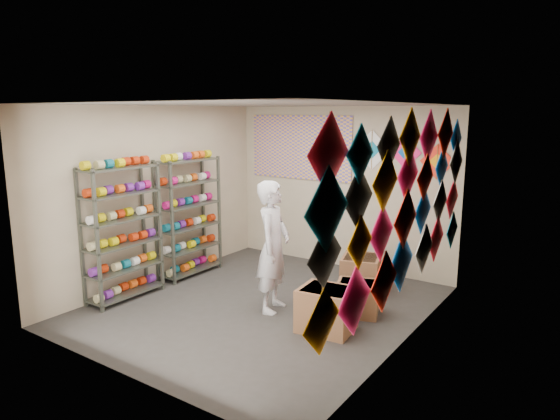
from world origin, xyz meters
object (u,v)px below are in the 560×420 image
Objects in this scene: carton_b at (357,298)px; carton_c at (361,273)px; shelf_rack_back at (189,217)px; shopkeeper at (273,247)px; shelf_rack_front at (122,233)px; carton_a at (327,309)px.

carton_b is 0.91m from carton_c.
shelf_rack_back is 3.20× the size of carton_c.
shelf_rack_back is 3.07m from carton_b.
shopkeeper is 1.60m from carton_c.
shelf_rack_back reaches higher than carton_c.
shelf_rack_back is (0.00, 1.30, 0.00)m from shelf_rack_front.
shelf_rack_front reaches higher than carton_a.
shelf_rack_front is at bearing -175.54° from carton_b.
carton_b is 0.89× the size of carton_c.
carton_b is at bearing -79.10° from shopkeeper.
shelf_rack_back reaches higher than carton_b.
shelf_rack_front is 3.48m from carton_c.
carton_c is (-0.36, 0.84, 0.04)m from carton_b.
shelf_rack_front reaches higher than shopkeeper.
shelf_rack_front is 2.99× the size of carton_a.
carton_a is (0.91, -0.17, -0.61)m from shopkeeper.
shelf_rack_back reaches higher than shopkeeper.
carton_a is at bearing -97.56° from carton_c.
shelf_rack_front is at bearing -90.00° from shelf_rack_back.
carton_a is 1.20× the size of carton_b.
shopkeeper is 3.28× the size of carton_b.
shelf_rack_back is 1.09× the size of shopkeeper.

